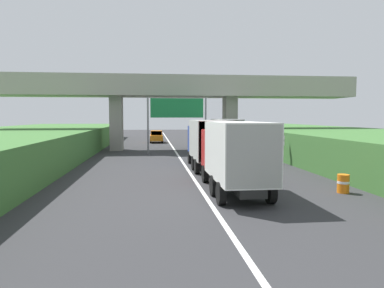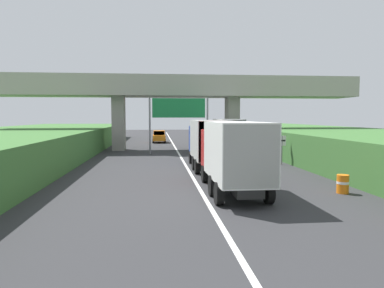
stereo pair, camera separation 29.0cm
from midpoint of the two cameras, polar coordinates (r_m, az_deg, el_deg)
lane_centre_stripe at (r=31.45m, az=-2.28°, el=-2.24°), size 0.20×102.79×0.01m
overpass_bridge at (r=39.15m, az=-3.16°, el=8.07°), size 40.00×4.80×8.09m
overhead_highway_sign at (r=34.49m, az=-2.70°, el=5.26°), size 5.88×0.18×5.59m
speed_limit_sign at (r=27.71m, az=13.99°, el=-0.22°), size 0.60×0.08×2.23m
truck_white at (r=35.75m, az=5.14°, el=1.65°), size 2.44×7.30×3.44m
truck_red at (r=16.94m, az=6.36°, el=-1.47°), size 2.44×7.30×3.44m
truck_blue at (r=24.76m, az=2.28°, el=0.43°), size 2.44×7.30×3.44m
car_orange at (r=50.03m, az=-6.00°, el=1.21°), size 1.86×4.10×1.72m
construction_barrel_2 at (r=18.43m, az=23.03°, el=-5.95°), size 0.57×0.57×0.90m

